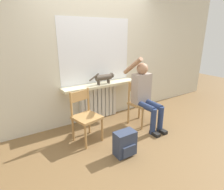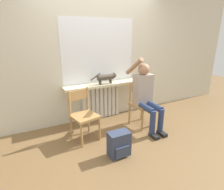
% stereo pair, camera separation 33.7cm
% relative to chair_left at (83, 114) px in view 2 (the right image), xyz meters
% --- Properties ---
extents(ground_plane, '(12.00, 12.00, 0.00)m').
position_rel_chair_left_xyz_m(ground_plane, '(0.59, -0.52, -0.44)').
color(ground_plane, brown).
extents(wall_with_window, '(7.00, 0.06, 2.70)m').
position_rel_chair_left_xyz_m(wall_with_window, '(0.59, 0.71, 0.91)').
color(wall_with_window, beige).
rests_on(wall_with_window, ground_plane).
extents(radiator, '(0.84, 0.08, 0.73)m').
position_rel_chair_left_xyz_m(radiator, '(0.59, 0.63, -0.08)').
color(radiator, silver).
rests_on(radiator, ground_plane).
extents(windowsill, '(1.54, 0.30, 0.05)m').
position_rel_chair_left_xyz_m(windowsill, '(0.59, 0.53, 0.31)').
color(windowsill, beige).
rests_on(windowsill, radiator).
extents(window_glass, '(1.48, 0.01, 1.22)m').
position_rel_chair_left_xyz_m(window_glass, '(0.59, 0.68, 0.94)').
color(window_glass, white).
rests_on(window_glass, windowsill).
extents(chair_left, '(0.47, 0.47, 0.85)m').
position_rel_chair_left_xyz_m(chair_left, '(0.00, 0.00, 0.00)').
color(chair_left, '#B2844C').
rests_on(chair_left, ground_plane).
extents(chair_right, '(0.46, 0.46, 0.85)m').
position_rel_chair_left_xyz_m(chair_right, '(1.16, 0.00, 0.00)').
color(chair_right, '#B2844C').
rests_on(chair_right, ground_plane).
extents(person, '(0.36, 1.00, 1.33)m').
position_rel_chair_left_xyz_m(person, '(1.16, -0.12, 0.23)').
color(person, navy).
rests_on(person, ground_plane).
extents(cat, '(0.54, 0.11, 0.23)m').
position_rel_chair_left_xyz_m(cat, '(0.65, 0.47, 0.46)').
color(cat, '#4C4238').
rests_on(cat, windowsill).
extents(backpack, '(0.31, 0.22, 0.37)m').
position_rel_chair_left_xyz_m(backpack, '(0.30, -0.68, -0.26)').
color(backpack, '#333D56').
rests_on(backpack, ground_plane).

